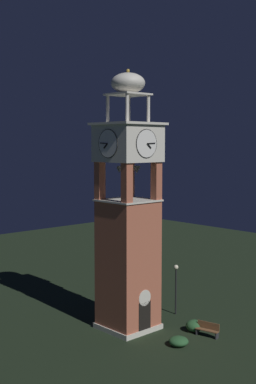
{
  "coord_description": "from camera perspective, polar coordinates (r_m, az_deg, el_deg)",
  "views": [
    {
      "loc": [
        -23.85,
        -25.76,
        12.9
      ],
      "look_at": [
        0.0,
        0.0,
        9.62
      ],
      "focal_mm": 48.17,
      "sensor_mm": 36.0,
      "label": 1
    }
  ],
  "objects": [
    {
      "name": "trash_bin",
      "position": [
        41.33,
        2.33,
        -12.27
      ],
      "size": [
        0.52,
        0.52,
        0.8
      ],
      "primitive_type": "cylinder",
      "color": "#4C4C51",
      "rests_on": "ground"
    },
    {
      "name": "lamp_post",
      "position": [
        39.6,
        5.33,
        -9.68
      ],
      "size": [
        0.36,
        0.36,
        3.82
      ],
      "color": "black",
      "rests_on": "ground"
    },
    {
      "name": "park_bench",
      "position": [
        36.19,
        8.8,
        -14.79
      ],
      "size": [
        0.77,
        1.66,
        0.95
      ],
      "color": "brown",
      "rests_on": "ground"
    },
    {
      "name": "ground",
      "position": [
        37.4,
        0.0,
        -14.83
      ],
      "size": [
        80.0,
        80.0,
        0.0
      ],
      "primitive_type": "plane",
      "color": "black"
    },
    {
      "name": "clock_tower",
      "position": [
        35.56,
        0.0,
        -3.82
      ],
      "size": [
        3.9,
        3.9,
        17.91
      ],
      "color": "#AD5B42",
      "rests_on": "ground"
    },
    {
      "name": "shrub_behind_bench",
      "position": [
        40.58,
        2.56,
        -12.51
      ],
      "size": [
        0.73,
        0.73,
        0.93
      ],
      "primitive_type": "ellipsoid",
      "color": "#28562D",
      "rests_on": "ground"
    },
    {
      "name": "shrub_left_of_tower",
      "position": [
        34.46,
        5.63,
        -16.13
      ],
      "size": [
        1.27,
        1.27,
        0.6
      ],
      "primitive_type": "ellipsoid",
      "color": "#28562D",
      "rests_on": "ground"
    },
    {
      "name": "shrub_near_entry",
      "position": [
        36.95,
        7.35,
        -14.47
      ],
      "size": [
        1.17,
        1.17,
        0.8
      ],
      "primitive_type": "ellipsoid",
      "color": "#28562D",
      "rests_on": "ground"
    }
  ]
}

